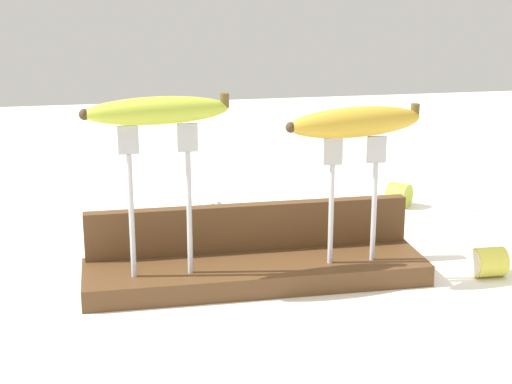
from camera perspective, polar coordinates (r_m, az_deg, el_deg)
ground_plane at (r=1.12m, az=-0.00°, el=-6.37°), size 3.00×3.00×0.00m
wooden_board at (r=1.11m, az=-0.00°, el=-5.68°), size 0.47×0.12×0.03m
board_backstop at (r=1.15m, az=-0.49°, el=-2.49°), size 0.46×0.02×0.07m
fork_stand_left at (r=1.04m, az=-6.80°, el=0.33°), size 0.10×0.01×0.20m
fork_stand_right at (r=1.09m, az=6.88°, el=0.29°), size 0.09×0.01×0.17m
banana_raised_left at (r=1.01m, az=-6.98°, el=5.71°), size 0.19×0.06×0.04m
banana_raised_right at (r=1.07m, az=7.03°, el=4.91°), size 0.20×0.08×0.04m
fork_fallen_far at (r=1.44m, az=-1.99°, el=-1.06°), size 0.12×0.17×0.01m
banana_chunk_near at (r=1.47m, az=9.99°, el=-0.19°), size 0.06×0.06×0.04m
banana_chunk_far at (r=1.18m, az=16.04°, el=-4.75°), size 0.04×0.04×0.04m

